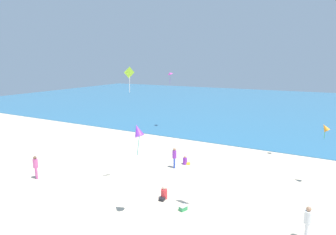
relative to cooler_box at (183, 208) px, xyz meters
name	(u,v)px	position (x,y,z in m)	size (l,w,h in m)	color
ground_plane	(188,177)	(-1.66, 4.37, -0.14)	(120.00, 120.00, 0.00)	beige
ocean_water	(268,105)	(-1.66, 43.25, -0.12)	(120.00, 60.00, 0.05)	teal
cooler_box	(183,208)	(0.00, 0.00, 0.00)	(0.45, 0.53, 0.28)	#339956
person_0	(36,166)	(-11.13, -1.02, 0.84)	(0.45, 0.45, 1.69)	#D8599E
person_1	(174,156)	(-3.29, 5.46, 0.80)	(0.44, 0.44, 1.63)	blue
person_2	(308,221)	(6.22, 0.36, 0.83)	(0.35, 0.35, 1.69)	white
person_4	(185,161)	(-2.81, 6.55, 0.13)	(0.67, 0.53, 0.75)	purple
person_6	(164,194)	(-1.61, 0.66, 0.16)	(0.41, 0.67, 0.83)	red
kite_magenta	(170,74)	(-9.82, 17.11, 6.70)	(0.84, 0.89, 1.49)	#DB3DA8
kite_purple	(138,131)	(-1.77, -1.74, 4.69)	(0.83, 0.68, 1.72)	purple
kite_orange	(325,128)	(6.82, 7.30, 3.89)	(0.66, 0.51, 1.06)	orange
kite_lime	(129,73)	(-4.55, 1.50, 7.38)	(0.34, 0.68, 1.63)	#99DB33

